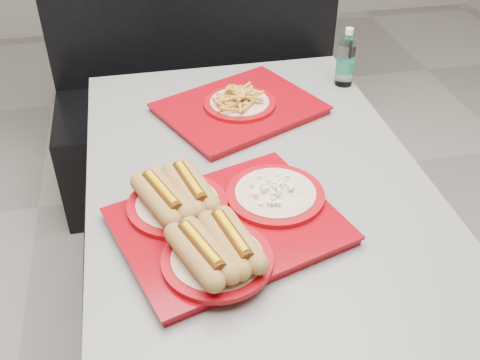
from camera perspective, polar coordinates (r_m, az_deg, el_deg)
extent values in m
plane|color=#9E988E|center=(2.04, 1.45, -17.08)|extent=(6.00, 6.00, 0.00)
cylinder|color=black|center=(2.02, 1.47, -16.67)|extent=(0.52, 0.52, 0.05)
cylinder|color=black|center=(1.74, 1.65, -9.77)|extent=(0.11, 0.11, 0.66)
cube|color=black|center=(1.52, 1.86, -1.39)|extent=(0.92, 1.42, 0.01)
cube|color=gray|center=(1.51, 1.88, -0.64)|extent=(0.90, 1.40, 0.04)
cube|color=black|center=(2.62, -3.36, 4.04)|extent=(1.30, 0.55, 0.45)
cube|color=black|center=(2.58, -4.69, 17.72)|extent=(1.30, 0.10, 1.10)
cube|color=maroon|center=(1.33, -1.19, -4.88)|extent=(0.58, 0.51, 0.02)
cube|color=maroon|center=(1.33, -1.20, -4.43)|extent=(0.60, 0.52, 0.01)
cylinder|color=#93040C|center=(1.22, -2.32, -8.09)|extent=(0.24, 0.24, 0.01)
cylinder|color=silver|center=(1.22, -2.33, -7.85)|extent=(0.20, 0.20, 0.01)
cylinder|color=#93040C|center=(1.37, -6.37, -2.51)|extent=(0.24, 0.24, 0.01)
cylinder|color=silver|center=(1.36, -6.39, -2.28)|extent=(0.20, 0.20, 0.01)
cylinder|color=#93040C|center=(1.39, 3.61, -1.50)|extent=(0.24, 0.24, 0.01)
cylinder|color=silver|center=(1.39, 3.63, -1.27)|extent=(0.20, 0.20, 0.01)
cube|color=maroon|center=(1.79, -0.04, 7.12)|extent=(0.56, 0.51, 0.02)
cube|color=maroon|center=(1.78, -0.04, 7.48)|extent=(0.57, 0.52, 0.01)
cylinder|color=#93040C|center=(1.78, -0.04, 7.76)|extent=(0.23, 0.23, 0.01)
cylinder|color=silver|center=(1.77, -0.04, 7.95)|extent=(0.19, 0.19, 0.01)
cylinder|color=silver|center=(1.96, 10.66, 11.48)|extent=(0.06, 0.06, 0.15)
cylinder|color=#1D7453|center=(1.97, 10.63, 11.29)|extent=(0.06, 0.06, 0.04)
cone|color=silver|center=(1.93, 10.96, 13.88)|extent=(0.06, 0.06, 0.03)
cylinder|color=silver|center=(1.92, 11.06, 14.61)|extent=(0.03, 0.03, 0.02)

